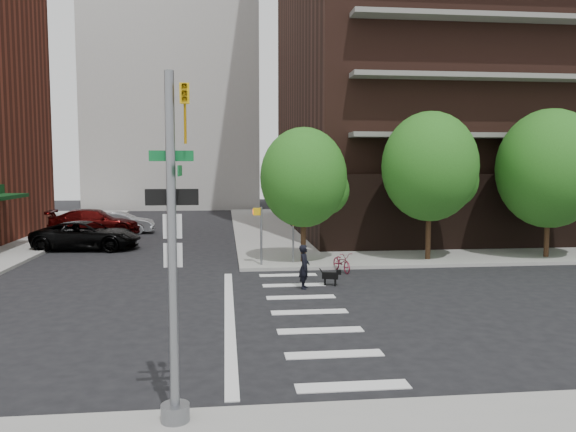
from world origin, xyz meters
name	(u,v)px	position (x,y,z in m)	size (l,w,h in m)	color
ground	(213,315)	(0.00, 0.00, 0.00)	(120.00, 120.00, 0.00)	black
sidewalk_ne	(490,225)	(20.50, 23.50, 0.07)	(39.00, 33.00, 0.15)	gray
crosswalk	(284,313)	(2.21, 0.00, 0.01)	(3.85, 13.00, 0.01)	silver
tree_a	(304,178)	(4.00, 8.50, 4.04)	(4.00, 4.00, 5.90)	#301E11
tree_b	(430,167)	(10.00, 8.50, 4.54)	(4.50, 4.50, 6.65)	#301E11
tree_c	(550,169)	(16.00, 8.50, 4.45)	(5.00, 5.00, 6.80)	#301E11
traffic_signal	(175,277)	(-0.47, -7.49, 2.70)	(0.90, 0.75, 6.00)	slate
pedestrian_signal	(268,227)	(2.32, 7.92, 1.85)	(2.18, 0.67, 2.60)	slate
parked_car_black	(87,235)	(-7.11, 14.36, 0.79)	(5.66, 2.61, 1.57)	black
parked_car_maroon	(95,222)	(-8.20, 21.24, 0.86)	(5.92, 2.41, 1.72)	#360505
parked_car_silver	(121,223)	(-6.64, 21.81, 0.73)	(4.42, 1.54, 1.46)	#AAADB2
scooter	(342,262)	(5.40, 6.50, 0.43)	(0.57, 1.64, 0.86)	maroon
dog_walker	(304,267)	(3.32, 3.41, 0.83)	(0.40, 0.60, 1.65)	black
dog	(331,276)	(4.42, 3.78, 0.39)	(0.75, 0.38, 0.62)	black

